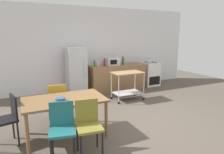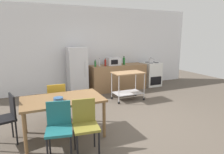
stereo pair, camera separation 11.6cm
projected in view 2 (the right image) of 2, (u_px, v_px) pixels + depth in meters
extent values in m
plane|color=brown|center=(131.00, 121.00, 4.53)|extent=(12.00, 12.00, 0.00)
cube|color=white|center=(88.00, 49.00, 7.10)|extent=(8.40, 0.12, 2.90)
cube|color=olive|center=(118.00, 77.00, 7.12)|extent=(2.00, 0.64, 0.90)
cube|color=brown|center=(62.00, 99.00, 3.77)|extent=(1.50, 0.90, 0.04)
cylinder|color=brown|center=(25.00, 134.00, 3.22)|extent=(0.06, 0.06, 0.71)
cylinder|color=brown|center=(104.00, 119.00, 3.77)|extent=(0.06, 0.06, 0.71)
cylinder|color=brown|center=(24.00, 116.00, 3.92)|extent=(0.06, 0.06, 0.71)
cylinder|color=brown|center=(91.00, 106.00, 4.47)|extent=(0.06, 0.06, 0.71)
cube|color=gold|center=(56.00, 101.00, 4.48)|extent=(0.42, 0.42, 0.04)
cube|color=gold|center=(57.00, 94.00, 4.27)|extent=(0.38, 0.05, 0.40)
cylinder|color=black|center=(64.00, 108.00, 4.75)|extent=(0.03, 0.03, 0.45)
cylinder|color=black|center=(49.00, 110.00, 4.63)|extent=(0.03, 0.03, 0.45)
cylinder|color=black|center=(66.00, 113.00, 4.44)|extent=(0.03, 0.03, 0.45)
cylinder|color=black|center=(50.00, 115.00, 4.32)|extent=(0.03, 0.03, 0.45)
cube|color=black|center=(2.00, 119.00, 3.49)|extent=(0.48, 0.48, 0.04)
cube|color=black|center=(12.00, 105.00, 3.56)|extent=(0.12, 0.38, 0.40)
cylinder|color=black|center=(12.00, 126.00, 3.78)|extent=(0.03, 0.03, 0.45)
cylinder|color=black|center=(17.00, 133.00, 3.51)|extent=(0.03, 0.03, 0.45)
cube|color=olive|center=(86.00, 127.00, 3.19)|extent=(0.44, 0.44, 0.04)
cube|color=olive|center=(84.00, 110.00, 3.32)|extent=(0.38, 0.07, 0.40)
cylinder|color=black|center=(77.00, 148.00, 3.03)|extent=(0.03, 0.03, 0.45)
cylinder|color=black|center=(99.00, 145.00, 3.13)|extent=(0.03, 0.03, 0.45)
cylinder|color=black|center=(75.00, 138.00, 3.35)|extent=(0.03, 0.03, 0.45)
cylinder|color=black|center=(94.00, 135.00, 3.45)|extent=(0.03, 0.03, 0.45)
cube|color=#1E666B|center=(59.00, 131.00, 3.08)|extent=(0.47, 0.47, 0.04)
cube|color=#1E666B|center=(59.00, 113.00, 3.20)|extent=(0.38, 0.11, 0.40)
cylinder|color=black|center=(47.00, 153.00, 2.93)|extent=(0.03, 0.03, 0.45)
cylinder|color=black|center=(71.00, 150.00, 3.00)|extent=(0.03, 0.03, 0.45)
cylinder|color=black|center=(50.00, 141.00, 3.25)|extent=(0.03, 0.03, 0.45)
cylinder|color=black|center=(71.00, 139.00, 3.32)|extent=(0.03, 0.03, 0.45)
cube|color=white|center=(151.00, 74.00, 7.71)|extent=(0.60, 0.60, 0.90)
cube|color=black|center=(156.00, 81.00, 7.48)|extent=(0.48, 0.01, 0.32)
cylinder|color=#47474C|center=(151.00, 63.00, 7.46)|extent=(0.16, 0.16, 0.02)
cylinder|color=#47474C|center=(157.00, 63.00, 7.56)|extent=(0.16, 0.16, 0.02)
cylinder|color=#47474C|center=(147.00, 62.00, 7.68)|extent=(0.16, 0.16, 0.02)
cylinder|color=#47474C|center=(153.00, 62.00, 7.78)|extent=(0.16, 0.16, 0.02)
cube|color=silver|center=(77.00, 71.00, 6.57)|extent=(0.60, 0.60, 1.55)
cylinder|color=silver|center=(85.00, 70.00, 6.34)|extent=(0.02, 0.02, 0.50)
cube|color=#A37A51|center=(128.00, 73.00, 5.90)|extent=(0.90, 0.56, 0.03)
cube|color=silver|center=(128.00, 93.00, 6.03)|extent=(0.83, 0.52, 0.02)
cylinder|color=silver|center=(119.00, 89.00, 5.59)|extent=(0.02, 0.02, 0.76)
sphere|color=black|center=(119.00, 103.00, 5.67)|extent=(0.07, 0.07, 0.07)
cylinder|color=silver|center=(144.00, 86.00, 5.92)|extent=(0.02, 0.02, 0.76)
sphere|color=black|center=(144.00, 99.00, 6.01)|extent=(0.07, 0.07, 0.07)
cylinder|color=silver|center=(112.00, 85.00, 6.04)|extent=(0.02, 0.02, 0.76)
sphere|color=black|center=(112.00, 98.00, 6.12)|extent=(0.07, 0.07, 0.07)
cylinder|color=silver|center=(136.00, 82.00, 6.37)|extent=(0.02, 0.02, 0.76)
sphere|color=black|center=(135.00, 95.00, 6.45)|extent=(0.07, 0.07, 0.07)
cylinder|color=#1E6628|center=(95.00, 64.00, 6.61)|extent=(0.06, 0.06, 0.18)
cylinder|color=#1E6628|center=(95.00, 61.00, 6.58)|extent=(0.03, 0.03, 0.04)
cylinder|color=black|center=(95.00, 60.00, 6.58)|extent=(0.03, 0.03, 0.01)
cylinder|color=silver|center=(99.00, 63.00, 6.77)|extent=(0.07, 0.07, 0.19)
cylinder|color=silver|center=(99.00, 60.00, 6.74)|extent=(0.03, 0.03, 0.05)
cylinder|color=black|center=(99.00, 59.00, 6.74)|extent=(0.03, 0.03, 0.01)
cylinder|color=maroon|center=(105.00, 63.00, 6.72)|extent=(0.07, 0.07, 0.21)
cylinder|color=maroon|center=(105.00, 59.00, 6.70)|extent=(0.03, 0.03, 0.04)
cylinder|color=black|center=(105.00, 59.00, 6.69)|extent=(0.03, 0.03, 0.01)
cube|color=silver|center=(113.00, 61.00, 6.94)|extent=(0.46, 0.34, 0.26)
cube|color=black|center=(115.00, 62.00, 6.77)|extent=(0.25, 0.01, 0.16)
cylinder|color=#1E6628|center=(124.00, 61.00, 7.05)|extent=(0.08, 0.08, 0.24)
cylinder|color=#1E6628|center=(124.00, 57.00, 7.02)|extent=(0.04, 0.04, 0.05)
cylinder|color=black|center=(124.00, 56.00, 7.02)|extent=(0.04, 0.04, 0.01)
cylinder|color=#33598C|center=(58.00, 99.00, 3.63)|extent=(0.17, 0.17, 0.06)
cylinder|color=silver|center=(151.00, 60.00, 7.46)|extent=(0.17, 0.17, 0.16)
sphere|color=black|center=(151.00, 58.00, 7.45)|extent=(0.03, 0.03, 0.03)
cylinder|color=silver|center=(153.00, 60.00, 7.51)|extent=(0.08, 0.02, 0.07)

